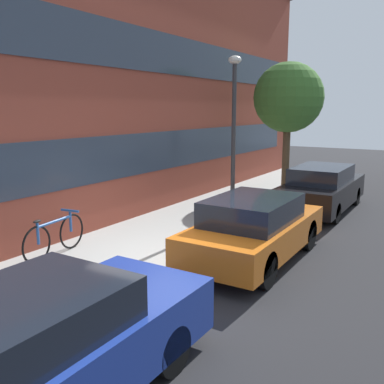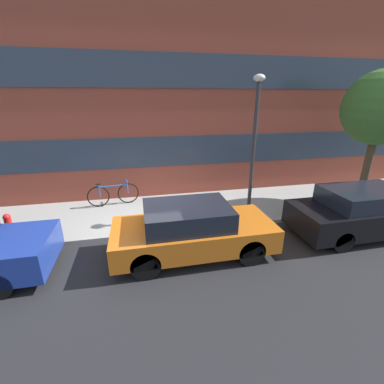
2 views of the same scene
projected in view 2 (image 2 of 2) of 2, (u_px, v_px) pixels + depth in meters
ground_plane at (143, 237)px, 7.22m from camera, size 56.00×56.00×0.00m
sidewalk_strip at (142, 214)px, 8.54m from camera, size 28.00×2.94×0.11m
rowhouse_facade at (132, 84)px, 8.88m from camera, size 28.00×1.02×8.26m
parked_car_orange at (192, 230)px, 6.25m from camera, size 3.89×1.64×1.31m
parked_car_black at (366, 211)px, 7.22m from camera, size 4.30×1.60×1.36m
fire_hydrant at (9, 227)px, 6.75m from camera, size 0.45×0.25×0.76m
bicycle at (114, 194)px, 8.99m from camera, size 1.74×0.44×0.85m
street_tree at (381, 109)px, 8.09m from camera, size 2.33×2.33×4.44m
lamp_post at (255, 133)px, 7.40m from camera, size 0.32×0.32×4.18m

